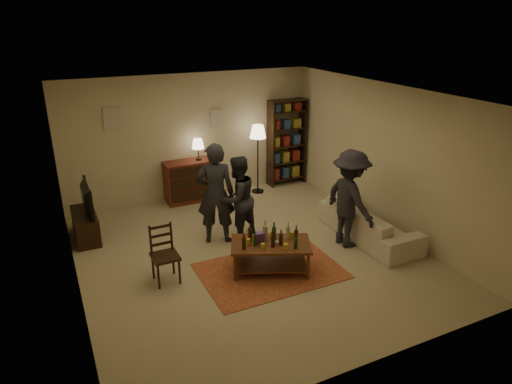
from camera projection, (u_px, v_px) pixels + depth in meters
floor at (250, 253)px, 7.82m from camera, size 6.00×6.00×0.00m
room_shell at (160, 119)px, 9.40m from camera, size 6.00×6.00×6.00m
rug at (270, 271)px, 7.28m from camera, size 2.20×1.50×0.01m
coffee_table at (271, 247)px, 7.13m from camera, size 1.40×1.12×0.84m
dining_chair at (164, 252)px, 6.89m from camera, size 0.40×0.40×0.92m
tv_stand at (85, 219)px, 8.21m from camera, size 0.40×1.00×1.06m
dresser at (189, 180)px, 9.85m from camera, size 1.00×0.50×1.36m
bookshelf at (287, 142)px, 10.68m from camera, size 0.90×0.34×2.02m
floor_lamp at (258, 136)px, 10.04m from camera, size 0.36×0.36×1.56m
sofa at (369, 223)px, 8.26m from camera, size 0.81×2.08×0.61m
person_left at (215, 194)px, 7.93m from camera, size 0.78×0.64×1.82m
person_right at (237, 199)px, 8.07m from camera, size 0.91×0.81×1.56m
person_by_sofa at (350, 199)px, 7.83m from camera, size 0.70×1.15×1.74m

